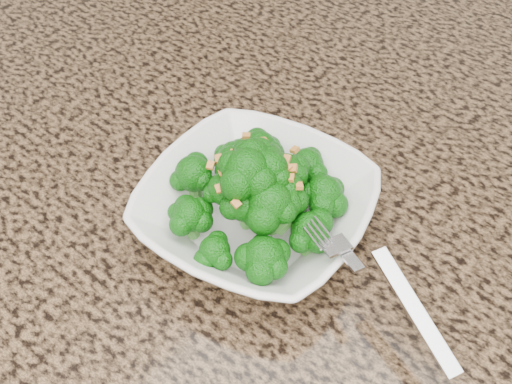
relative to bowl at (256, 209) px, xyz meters
The scene contains 5 objects.
granite_counter 0.16m from the bowl, 46.62° to the left, with size 1.64×1.04×0.03m, color brown.
bowl is the anchor object (origin of this frame).
broccoli_pile 0.06m from the bowl, ahead, with size 0.19×0.19×0.07m, color #0E5F0A, non-canonical shape.
garlic_topping 0.10m from the bowl, ahead, with size 0.11×0.11×0.01m, color orange, non-canonical shape.
fork 0.12m from the bowl, ahead, with size 0.19×0.03×0.01m, color silver, non-canonical shape.
Camera 1 is at (0.15, -0.11, 1.38)m, focal length 45.00 mm.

